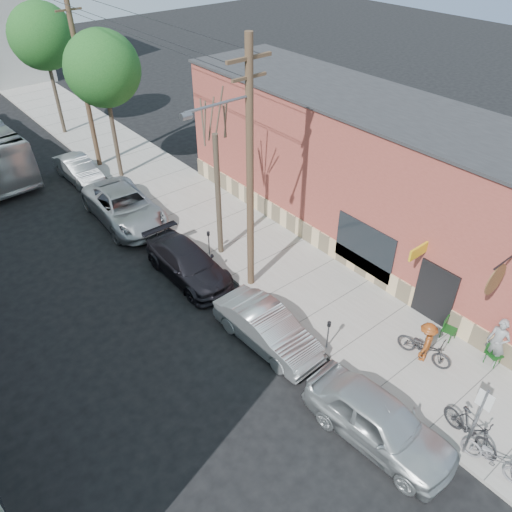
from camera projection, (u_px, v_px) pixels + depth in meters
ground at (289, 388)px, 16.93m from camera, size 120.00×120.00×0.00m
sidewalk at (207, 214)px, 25.92m from camera, size 4.50×58.00×0.15m
cafe_building at (364, 172)px, 22.69m from camera, size 6.60×20.20×6.61m
sign_post at (478, 417)px, 13.86m from camera, size 0.07×0.45×2.80m
parking_meter_near at (328, 331)px, 17.77m from camera, size 0.14×0.14×1.24m
parking_meter_far at (209, 240)px, 22.40m from camera, size 0.14×0.14×1.24m
utility_pole_near at (249, 171)px, 18.13m from camera, size 3.57×0.28×10.00m
utility_pole_far at (82, 78)px, 27.38m from camera, size 1.80×0.28×10.00m
tree_bare at (218, 197)px, 21.41m from camera, size 0.24×0.24×5.73m
tree_leafy_mid at (103, 69)px, 25.69m from camera, size 3.93×3.93×8.05m
tree_leafy_far at (42, 36)px, 30.87m from camera, size 4.07×4.07×8.25m
patio_chair_a at (449, 329)px, 18.37m from camera, size 0.60×0.60×0.88m
patio_chair_b at (494, 354)px, 17.38m from camera, size 0.63×0.63×0.88m
patron_grey at (497, 342)px, 17.10m from camera, size 0.51×0.74×1.97m
cyclist at (426, 342)px, 17.34m from camera, size 1.19×0.91×1.64m
cyclist_bike at (424, 348)px, 17.51m from camera, size 1.03×2.09×1.05m
parked_bike_a at (471, 429)px, 14.81m from camera, size 0.86×2.03×1.18m
parked_bike_b at (494, 458)px, 14.14m from camera, size 0.89×1.95×0.99m
car_0 at (379, 421)px, 14.94m from camera, size 2.31×4.96×1.64m
car_1 at (267, 328)px, 18.20m from camera, size 1.80×4.58×1.48m
car_2 at (188, 263)px, 21.44m from camera, size 2.03×4.91×1.42m
car_3 at (125, 207)px, 25.06m from camera, size 3.01×5.97×1.62m
car_4 at (79, 170)px, 28.70m from camera, size 1.55×4.11×1.34m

